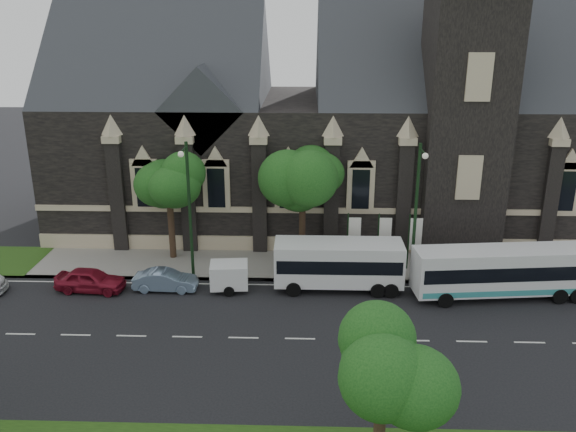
{
  "coord_description": "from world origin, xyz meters",
  "views": [
    {
      "loc": [
        3.24,
        -27.43,
        16.28
      ],
      "look_at": [
        2.17,
        6.0,
        4.8
      ],
      "focal_mm": 36.9,
      "sensor_mm": 36.0,
      "label": 1
    }
  ],
  "objects_px": {
    "tree_park_east": "(388,363)",
    "box_trailer": "(229,275)",
    "street_lamp_mid": "(189,204)",
    "shuttle_bus": "(339,262)",
    "tree_walk_right": "(306,179)",
    "tree_walk_left": "(172,179)",
    "sedan": "(165,280)",
    "banner_flag_right": "(413,237)",
    "banner_flag_left": "(352,237)",
    "banner_flag_center": "(382,237)",
    "street_lamp_near": "(417,207)",
    "car_far_red": "(90,280)",
    "tour_coach": "(503,271)"
  },
  "relations": [
    {
      "from": "banner_flag_left",
      "to": "shuttle_bus",
      "type": "bearing_deg",
      "value": -109.39
    },
    {
      "from": "tree_walk_right",
      "to": "banner_flag_right",
      "type": "height_order",
      "value": "tree_walk_right"
    },
    {
      "from": "tree_walk_left",
      "to": "street_lamp_near",
      "type": "distance_m",
      "value": 16.22
    },
    {
      "from": "tree_park_east",
      "to": "tree_walk_left",
      "type": "relative_size",
      "value": 0.82
    },
    {
      "from": "tree_walk_left",
      "to": "banner_flag_center",
      "type": "relative_size",
      "value": 1.91
    },
    {
      "from": "sedan",
      "to": "banner_flag_right",
      "type": "bearing_deg",
      "value": -76.57
    },
    {
      "from": "tree_walk_left",
      "to": "sedan",
      "type": "relative_size",
      "value": 1.94
    },
    {
      "from": "shuttle_bus",
      "to": "sedan",
      "type": "height_order",
      "value": "shuttle_bus"
    },
    {
      "from": "shuttle_bus",
      "to": "street_lamp_near",
      "type": "bearing_deg",
      "value": 10.68
    },
    {
      "from": "street_lamp_mid",
      "to": "shuttle_bus",
      "type": "bearing_deg",
      "value": -5.48
    },
    {
      "from": "banner_flag_right",
      "to": "box_trailer",
      "type": "bearing_deg",
      "value": -164.23
    },
    {
      "from": "box_trailer",
      "to": "car_far_red",
      "type": "relative_size",
      "value": 0.8
    },
    {
      "from": "tree_walk_right",
      "to": "shuttle_bus",
      "type": "height_order",
      "value": "tree_walk_right"
    },
    {
      "from": "banner_flag_right",
      "to": "tree_park_east",
      "type": "bearing_deg",
      "value": -102.65
    },
    {
      "from": "tree_walk_right",
      "to": "tree_walk_left",
      "type": "xyz_separation_m",
      "value": [
        -9.01,
        -0.01,
        -0.08
      ]
    },
    {
      "from": "box_trailer",
      "to": "sedan",
      "type": "height_order",
      "value": "box_trailer"
    },
    {
      "from": "box_trailer",
      "to": "sedan",
      "type": "relative_size",
      "value": 0.86
    },
    {
      "from": "car_far_red",
      "to": "tree_park_east",
      "type": "bearing_deg",
      "value": -127.49
    },
    {
      "from": "street_lamp_mid",
      "to": "tree_walk_right",
      "type": "bearing_deg",
      "value": 26.65
    },
    {
      "from": "tree_walk_right",
      "to": "sedan",
      "type": "distance_m",
      "value": 11.28
    },
    {
      "from": "street_lamp_mid",
      "to": "banner_flag_left",
      "type": "relative_size",
      "value": 2.25
    },
    {
      "from": "tree_park_east",
      "to": "sedan",
      "type": "xyz_separation_m",
      "value": [
        -11.58,
        14.91,
        -3.97
      ]
    },
    {
      "from": "tree_walk_left",
      "to": "box_trailer",
      "type": "bearing_deg",
      "value": -49.07
    },
    {
      "from": "shuttle_bus",
      "to": "car_far_red",
      "type": "relative_size",
      "value": 1.84
    },
    {
      "from": "tree_walk_left",
      "to": "sedan",
      "type": "distance_m",
      "value": 7.22
    },
    {
      "from": "street_lamp_near",
      "to": "banner_flag_right",
      "type": "xyz_separation_m",
      "value": [
        0.29,
        1.91,
        -2.73
      ]
    },
    {
      "from": "banner_flag_left",
      "to": "banner_flag_center",
      "type": "distance_m",
      "value": 2.0
    },
    {
      "from": "box_trailer",
      "to": "sedan",
      "type": "bearing_deg",
      "value": 176.09
    },
    {
      "from": "banner_flag_left",
      "to": "banner_flag_center",
      "type": "bearing_deg",
      "value": 0.0
    },
    {
      "from": "tour_coach",
      "to": "tree_walk_right",
      "type": "bearing_deg",
      "value": 149.54
    },
    {
      "from": "shuttle_bus",
      "to": "sedan",
      "type": "distance_m",
      "value": 10.78
    },
    {
      "from": "tree_walk_right",
      "to": "tree_walk_left",
      "type": "bearing_deg",
      "value": -179.94
    },
    {
      "from": "street_lamp_mid",
      "to": "banner_flag_center",
      "type": "xyz_separation_m",
      "value": [
        12.29,
        1.91,
        -2.73
      ]
    },
    {
      "from": "street_lamp_near",
      "to": "tour_coach",
      "type": "relative_size",
      "value": 0.83
    },
    {
      "from": "tree_walk_right",
      "to": "sedan",
      "type": "xyz_separation_m",
      "value": [
        -8.62,
        -5.12,
        -5.17
      ]
    },
    {
      "from": "street_lamp_near",
      "to": "sedan",
      "type": "xyz_separation_m",
      "value": [
        -15.4,
        -1.51,
        -4.46
      ]
    },
    {
      "from": "banner_flag_left",
      "to": "banner_flag_right",
      "type": "bearing_deg",
      "value": 0.0
    },
    {
      "from": "tree_walk_right",
      "to": "box_trailer",
      "type": "relative_size",
      "value": 2.3
    },
    {
      "from": "car_far_red",
      "to": "tree_walk_right",
      "type": "bearing_deg",
      "value": -63.16
    },
    {
      "from": "box_trailer",
      "to": "sedan",
      "type": "xyz_separation_m",
      "value": [
        -3.96,
        -0.1,
        -0.36
      ]
    },
    {
      "from": "street_lamp_mid",
      "to": "shuttle_bus",
      "type": "relative_size",
      "value": 1.14
    },
    {
      "from": "banner_flag_center",
      "to": "shuttle_bus",
      "type": "relative_size",
      "value": 0.51
    },
    {
      "from": "tree_park_east",
      "to": "shuttle_bus",
      "type": "height_order",
      "value": "tree_park_east"
    },
    {
      "from": "banner_flag_right",
      "to": "tree_walk_right",
      "type": "bearing_deg",
      "value": 166.4
    },
    {
      "from": "tree_walk_left",
      "to": "banner_flag_left",
      "type": "xyz_separation_m",
      "value": [
        12.08,
        -1.7,
        -3.35
      ]
    },
    {
      "from": "street_lamp_mid",
      "to": "tour_coach",
      "type": "xyz_separation_m",
      "value": [
        19.04,
        -1.79,
        -3.42
      ]
    },
    {
      "from": "tree_walk_right",
      "to": "street_lamp_mid",
      "type": "xyz_separation_m",
      "value": [
        -7.21,
        -3.62,
        -0.71
      ]
    },
    {
      "from": "tree_park_east",
      "to": "box_trailer",
      "type": "height_order",
      "value": "tree_park_east"
    },
    {
      "from": "banner_flag_left",
      "to": "box_trailer",
      "type": "xyz_separation_m",
      "value": [
        -7.74,
        -3.31,
        -1.37
      ]
    },
    {
      "from": "street_lamp_near",
      "to": "sedan",
      "type": "relative_size",
      "value": 2.29
    }
  ]
}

